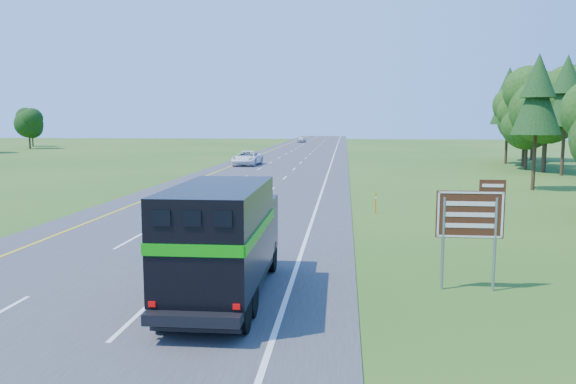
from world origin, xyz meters
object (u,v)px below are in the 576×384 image
at_px(white_suv, 247,158).
at_px(far_car, 302,139).
at_px(horse_truck, 223,237).
at_px(exit_sign, 471,219).

relative_size(white_suv, far_car, 1.40).
distance_m(horse_truck, exit_sign, 7.25).
height_order(white_suv, exit_sign, exit_sign).
height_order(white_suv, far_car, white_suv).
xyz_separation_m(horse_truck, exit_sign, (7.06, 1.61, 0.37)).
height_order(horse_truck, white_suv, horse_truck).
distance_m(far_car, exit_sign, 116.94).
bearing_deg(white_suv, far_car, 92.07).
bearing_deg(horse_truck, far_car, 92.80).
xyz_separation_m(horse_truck, far_car, (-6.87, 117.71, -1.03)).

